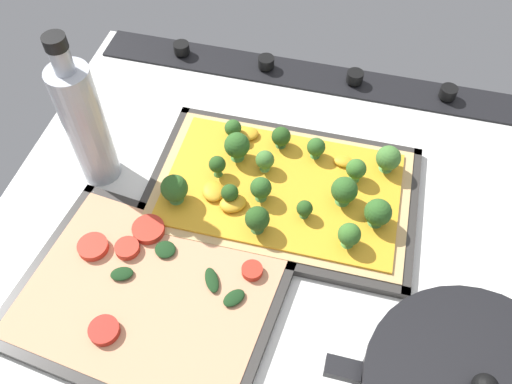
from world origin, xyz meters
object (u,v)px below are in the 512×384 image
object	(u,v)px
broccoli_pizza	(284,186)
oil_bottle	(85,123)
baking_tray_back	(148,298)
baking_tray_front	(282,193)
veggie_pizza_back	(147,292)

from	to	relation	value
broccoli_pizza	oil_bottle	xyz separation A→B (cm)	(27.13, 2.33, 8.17)
baking_tray_back	baking_tray_front	bearing A→B (deg)	-122.36
baking_tray_front	broccoli_pizza	world-z (taller)	broccoli_pizza
broccoli_pizza	baking_tray_back	xyz separation A→B (cm)	(13.01, 20.16, -1.79)
broccoli_pizza	veggie_pizza_back	size ratio (longest dim) A/B	1.11
broccoli_pizza	baking_tray_back	distance (cm)	24.06
broccoli_pizza	baking_tray_back	world-z (taller)	broccoli_pizza
baking_tray_back	oil_bottle	distance (cm)	24.83
baking_tray_front	broccoli_pizza	xyz separation A→B (cm)	(-0.22, 0.02, 1.79)
baking_tray_front	broccoli_pizza	distance (cm)	1.81
baking_tray_back	broccoli_pizza	bearing A→B (deg)	-122.84
oil_bottle	baking_tray_back	bearing A→B (deg)	128.37
baking_tray_back	veggie_pizza_back	bearing A→B (deg)	-64.12
oil_bottle	veggie_pizza_back	bearing A→B (deg)	128.65
veggie_pizza_back	baking_tray_back	bearing A→B (deg)	115.88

